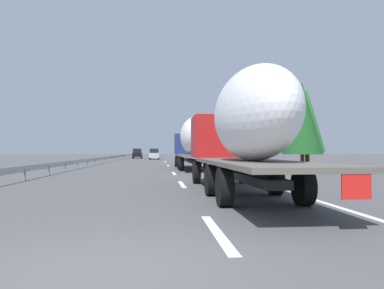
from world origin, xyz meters
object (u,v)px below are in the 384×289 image
at_px(car_black_suv, 137,154).
at_px(car_silver_hatch, 154,154).
at_px(truck_trailing, 242,128).
at_px(car_red_compact, 155,153).
at_px(truck_lead, 193,141).
at_px(road_sign, 203,145).

distance_m(car_black_suv, car_silver_hatch, 9.95).
distance_m(truck_trailing, car_red_compact, 83.85).
height_order(truck_lead, car_red_compact, truck_lead).
bearing_deg(car_red_compact, car_silver_hatch, -179.75).
bearing_deg(truck_lead, car_black_suv, 8.91).
distance_m(car_black_suv, road_sign, 28.20).
bearing_deg(truck_trailing, truck_lead, 0.00).
relative_size(car_red_compact, road_sign, 1.36).
bearing_deg(truck_lead, truck_trailing, -180.00).
bearing_deg(car_red_compact, truck_trailing, -177.53).
distance_m(truck_trailing, car_silver_hatch, 52.65).
bearing_deg(road_sign, car_silver_hatch, 21.16).
bearing_deg(car_silver_hatch, truck_lead, -174.33).
bearing_deg(car_red_compact, car_black_suv, 171.34).
xyz_separation_m(truck_trailing, road_sign, (35.53, -3.10, 0.02)).
distance_m(truck_lead, car_black_suv, 44.93).
distance_m(truck_lead, truck_trailing, 17.48).
xyz_separation_m(truck_lead, car_red_compact, (66.29, 3.61, -1.42)).
relative_size(truck_lead, car_black_suv, 2.80).
distance_m(truck_trailing, road_sign, 35.66).
xyz_separation_m(truck_trailing, car_red_compact, (83.76, 3.61, -1.35)).
relative_size(truck_trailing, car_black_suv, 2.85).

